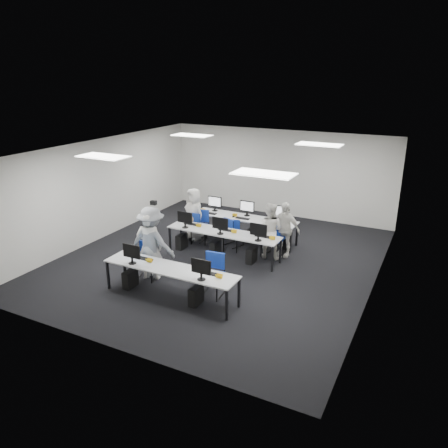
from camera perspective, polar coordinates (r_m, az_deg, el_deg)
The scene contains 23 objects.
room at distance 11.44m, azimuth -0.55°, elevation 2.29°, with size 9.00×9.02×3.00m.
ceiling_panels at distance 11.09m, azimuth -0.58°, elevation 9.65°, with size 5.20×4.60×0.02m.
desk_front at distance 9.80m, azimuth -7.04°, elevation -5.99°, with size 3.20×0.70×0.73m.
desk_mid at distance 11.87m, azimuth -0.09°, elevation -1.24°, with size 3.20×0.70×0.73m.
desk_back at distance 13.06m, azimuth 2.69°, elevation 0.68°, with size 3.20×0.70×0.73m.
equipment_front at distance 10.03m, azimuth -7.94°, elevation -7.47°, with size 2.51×0.41×1.19m.
equipment_mid at distance 12.05m, azimuth -0.95°, elevation -2.56°, with size 2.91×0.41×1.19m.
equipment_back at distance 13.11m, azimuth 3.47°, elevation -0.76°, with size 2.91×0.41×1.19m.
chair_0 at distance 10.95m, azimuth -10.10°, elevation -5.60°, with size 0.57×0.60×0.92m.
chair_1 at distance 10.01m, azimuth -1.57°, elevation -7.66°, with size 0.53×0.57×0.98m.
chair_2 at distance 13.05m, azimuth -3.11°, elevation -1.11°, with size 0.58×0.61×0.95m.
chair_3 at distance 12.49m, azimuth 1.01°, elevation -2.21°, with size 0.51×0.54×0.85m.
chair_4 at distance 12.13m, azimuth 6.31°, elevation -2.91°, with size 0.55×0.58×0.91m.
chair_5 at distance 13.20m, azimuth -3.56°, elevation -0.94°, with size 0.48×0.52×0.92m.
chair_6 at distance 12.77m, azimuth 1.21°, elevation -1.68°, with size 0.56×0.58×0.87m.
chair_7 at distance 12.39m, azimuth 6.89°, elevation -2.50°, with size 0.47×0.50×0.87m.
handbag at distance 12.52m, azimuth -4.64°, elevation 0.65°, with size 0.30×0.19×0.25m, color #997E4F.
student_0 at distance 10.72m, azimuth -9.71°, elevation -2.85°, with size 0.62×0.41×1.71m, color beige.
student_1 at distance 11.87m, azimuth 5.95°, elevation -0.85°, with size 0.75×0.59×1.55m, color beige.
student_2 at distance 13.20m, azimuth -3.94°, elevation 1.34°, with size 0.77×0.50×1.57m, color beige.
student_3 at distance 12.04m, azimuth 7.86°, elevation -0.68°, with size 0.90×0.37×1.54m, color beige.
photographer at distance 10.77m, azimuth -9.41°, elevation -2.44°, with size 1.17×0.67×1.81m, color gray.
dslr_camera at distance 10.60m, azimuth -9.20°, elevation 2.75°, with size 0.14×0.18×0.10m, color black.
Camera 1 is at (5.04, -9.71, 4.84)m, focal length 35.00 mm.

